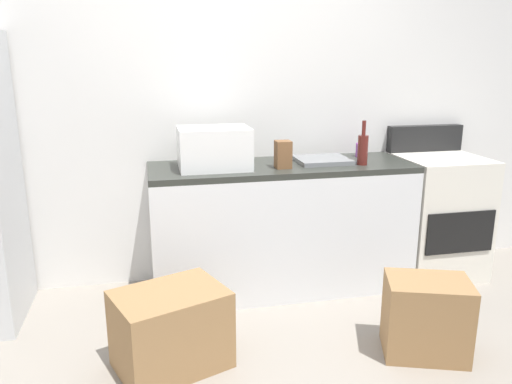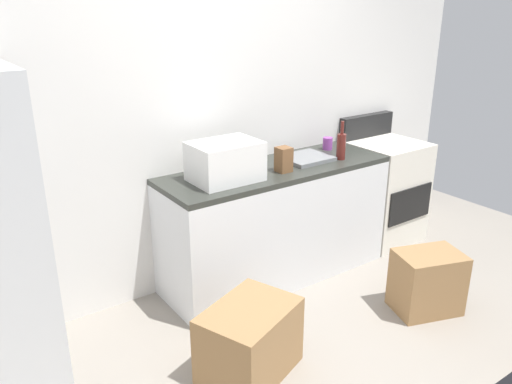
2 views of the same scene
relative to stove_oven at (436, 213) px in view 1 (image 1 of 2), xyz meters
name	(u,v)px [view 1 (image 1 of 2)]	position (x,y,z in m)	size (l,w,h in m)	color
wall_back	(229,102)	(-1.52, 0.34, 0.83)	(5.00, 0.10, 2.60)	silver
kitchen_counter	(281,227)	(-1.22, -0.01, -0.02)	(1.80, 0.60, 0.90)	silver
stove_oven	(436,213)	(0.00, 0.00, 0.00)	(0.60, 0.61, 1.10)	silver
microwave	(214,148)	(-1.69, -0.04, 0.57)	(0.46, 0.34, 0.27)	white
sink_basin	(322,160)	(-0.92, 0.01, 0.45)	(0.36, 0.32, 0.03)	slate
wine_bottle	(363,149)	(-0.69, -0.13, 0.54)	(0.07, 0.07, 0.30)	#591E19
coffee_mug	(361,150)	(-0.58, 0.14, 0.48)	(0.08, 0.08, 0.10)	purple
knife_block	(283,154)	(-1.24, -0.12, 0.52)	(0.10, 0.10, 0.18)	brown
cardboard_box_large	(426,317)	(-0.66, -1.01, -0.25)	(0.44, 0.32, 0.44)	olive
cardboard_box_medium	(171,329)	(-2.04, -0.84, -0.25)	(0.56, 0.40, 0.43)	olive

